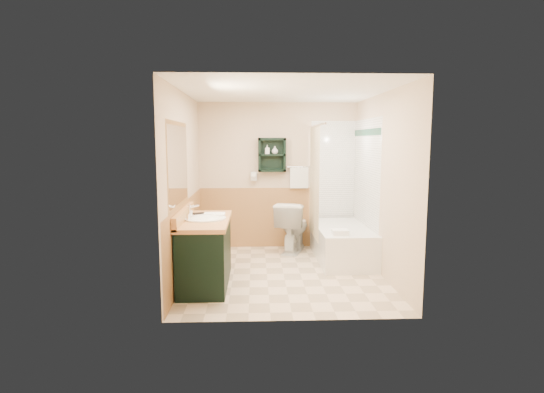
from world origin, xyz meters
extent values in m
plane|color=beige|center=(0.00, 0.00, 0.00)|extent=(3.00, 3.00, 0.00)
cube|color=beige|center=(0.00, 1.52, 1.20)|extent=(2.60, 0.04, 2.40)
cube|color=beige|center=(-1.32, 0.00, 1.20)|extent=(0.04, 3.00, 2.40)
cube|color=beige|center=(1.32, 0.00, 1.20)|extent=(0.04, 3.00, 2.40)
cube|color=white|center=(0.00, 0.00, 2.42)|extent=(2.60, 3.00, 0.04)
cube|color=black|center=(-0.10, 1.41, 1.55)|extent=(0.45, 0.15, 0.55)
cylinder|color=silver|center=(0.53, 0.75, 2.00)|extent=(0.03, 1.60, 0.03)
cube|color=black|center=(-0.99, -0.37, 0.41)|extent=(0.59, 1.30, 0.82)
cube|color=white|center=(0.93, 0.64, 0.25)|extent=(0.76, 1.50, 0.51)
imported|color=white|center=(0.23, 1.19, 0.40)|extent=(0.69, 0.92, 0.80)
cube|color=white|center=(-0.89, -0.19, 0.84)|extent=(0.26, 0.21, 0.04)
imported|color=black|center=(-1.16, -0.11, 0.93)|extent=(0.14, 0.08, 0.20)
cube|color=white|center=(0.78, 0.10, 0.54)|extent=(0.22, 0.18, 0.07)
imported|color=white|center=(-0.18, 1.40, 1.60)|extent=(0.08, 0.15, 0.07)
imported|color=white|center=(-0.05, 1.40, 1.61)|extent=(0.13, 0.15, 0.10)
camera|label=1|loc=(-0.37, -5.51, 1.78)|focal=28.00mm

